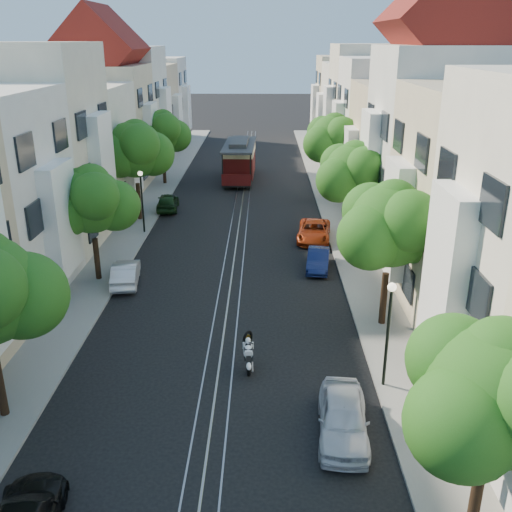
{
  "coord_description": "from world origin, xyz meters",
  "views": [
    {
      "loc": [
        1.77,
        -14.43,
        12.29
      ],
      "look_at": [
        1.39,
        12.05,
        2.2
      ],
      "focal_mm": 40.0,
      "sensor_mm": 36.0,
      "label": 1
    }
  ],
  "objects_px": {
    "lamp_east": "(389,319)",
    "parked_car_w_mid": "(126,273)",
    "tree_e_b": "(391,227)",
    "parked_car_e_near": "(343,418)",
    "parked_car_e_mid": "(318,260)",
    "lamp_west": "(142,193)",
    "tree_w_b": "(92,202)",
    "cable_car": "(240,158)",
    "parked_car_w_far": "(168,202)",
    "tree_w_d": "(163,133)",
    "parked_car_e_far": "(314,231)",
    "tree_e_a": "(496,398)",
    "sportbike_rider": "(248,352)",
    "tree_e_c": "(354,174)",
    "tree_e_d": "(334,140)",
    "tree_w_c": "(136,151)"
  },
  "relations": [
    {
      "from": "lamp_west",
      "to": "cable_car",
      "type": "xyz_separation_m",
      "value": [
        5.8,
        15.9,
        -0.85
      ]
    },
    {
      "from": "sportbike_rider",
      "to": "parked_car_e_near",
      "type": "xyz_separation_m",
      "value": [
        3.22,
        -4.06,
        -0.07
      ]
    },
    {
      "from": "tree_e_a",
      "to": "tree_w_b",
      "type": "bearing_deg",
      "value": 130.27
    },
    {
      "from": "tree_w_d",
      "to": "parked_car_e_far",
      "type": "relative_size",
      "value": 1.47
    },
    {
      "from": "tree_w_b",
      "to": "lamp_east",
      "type": "xyz_separation_m",
      "value": [
        13.44,
        -9.98,
        -1.55
      ]
    },
    {
      "from": "tree_e_d",
      "to": "parked_car_e_far",
      "type": "relative_size",
      "value": 1.55
    },
    {
      "from": "parked_car_e_mid",
      "to": "tree_w_b",
      "type": "bearing_deg",
      "value": -163.94
    },
    {
      "from": "lamp_east",
      "to": "parked_car_w_mid",
      "type": "xyz_separation_m",
      "value": [
        -11.9,
        9.56,
        -2.23
      ]
    },
    {
      "from": "lamp_west",
      "to": "parked_car_e_near",
      "type": "height_order",
      "value": "lamp_west"
    },
    {
      "from": "parked_car_w_far",
      "to": "tree_w_b",
      "type": "bearing_deg",
      "value": 79.55
    },
    {
      "from": "tree_e_d",
      "to": "tree_w_d",
      "type": "distance_m",
      "value": 15.25
    },
    {
      "from": "tree_e_a",
      "to": "tree_e_d",
      "type": "xyz_separation_m",
      "value": [
        0.0,
        34.0,
        0.47
      ]
    },
    {
      "from": "cable_car",
      "to": "parked_car_e_near",
      "type": "relative_size",
      "value": 2.19
    },
    {
      "from": "tree_e_b",
      "to": "tree_w_d",
      "type": "relative_size",
      "value": 1.03
    },
    {
      "from": "parked_car_e_near",
      "to": "parked_car_w_far",
      "type": "xyz_separation_m",
      "value": [
        -10.0,
        26.51,
        -0.03
      ]
    },
    {
      "from": "parked_car_e_mid",
      "to": "parked_car_e_near",
      "type": "bearing_deg",
      "value": -84.49
    },
    {
      "from": "tree_w_b",
      "to": "parked_car_e_far",
      "type": "height_order",
      "value": "tree_w_b"
    },
    {
      "from": "tree_w_d",
      "to": "parked_car_e_near",
      "type": "relative_size",
      "value": 1.61
    },
    {
      "from": "tree_e_d",
      "to": "parked_car_w_far",
      "type": "xyz_separation_m",
      "value": [
        -12.86,
        -3.3,
        -4.21
      ]
    },
    {
      "from": "tree_e_a",
      "to": "parked_car_w_mid",
      "type": "height_order",
      "value": "tree_e_a"
    },
    {
      "from": "tree_w_c",
      "to": "tree_e_a",
      "type": "bearing_deg",
      "value": -62.78
    },
    {
      "from": "tree_e_a",
      "to": "tree_w_b",
      "type": "height_order",
      "value": "same"
    },
    {
      "from": "lamp_east",
      "to": "cable_car",
      "type": "xyz_separation_m",
      "value": [
        -6.8,
        33.9,
        -0.85
      ]
    },
    {
      "from": "tree_e_d",
      "to": "cable_car",
      "type": "bearing_deg",
      "value": 138.25
    },
    {
      "from": "tree_e_d",
      "to": "lamp_west",
      "type": "height_order",
      "value": "tree_e_d"
    },
    {
      "from": "tree_w_b",
      "to": "parked_car_e_mid",
      "type": "bearing_deg",
      "value": 8.71
    },
    {
      "from": "tree_w_b",
      "to": "parked_car_e_near",
      "type": "relative_size",
      "value": 1.55
    },
    {
      "from": "tree_e_d",
      "to": "tree_w_c",
      "type": "xyz_separation_m",
      "value": [
        -14.4,
        -6.0,
        0.2
      ]
    },
    {
      "from": "lamp_east",
      "to": "parked_car_e_near",
      "type": "bearing_deg",
      "value": -123.86
    },
    {
      "from": "tree_e_a",
      "to": "lamp_west",
      "type": "relative_size",
      "value": 1.51
    },
    {
      "from": "tree_e_a",
      "to": "parked_car_e_mid",
      "type": "bearing_deg",
      "value": 97.23
    },
    {
      "from": "tree_e_b",
      "to": "parked_car_e_near",
      "type": "relative_size",
      "value": 1.65
    },
    {
      "from": "tree_w_b",
      "to": "cable_car",
      "type": "bearing_deg",
      "value": 74.49
    },
    {
      "from": "parked_car_e_near",
      "to": "tree_e_b",
      "type": "bearing_deg",
      "value": 74.79
    },
    {
      "from": "tree_e_b",
      "to": "parked_car_w_mid",
      "type": "xyz_separation_m",
      "value": [
        -12.86,
        4.59,
        -4.12
      ]
    },
    {
      "from": "tree_e_b",
      "to": "parked_car_e_mid",
      "type": "height_order",
      "value": "tree_e_b"
    },
    {
      "from": "tree_e_a",
      "to": "lamp_east",
      "type": "bearing_deg",
      "value": 97.79
    },
    {
      "from": "parked_car_w_mid",
      "to": "tree_e_d",
      "type": "bearing_deg",
      "value": -133.98
    },
    {
      "from": "tree_e_b",
      "to": "lamp_west",
      "type": "relative_size",
      "value": 1.61
    },
    {
      "from": "tree_w_b",
      "to": "parked_car_e_mid",
      "type": "height_order",
      "value": "tree_w_b"
    },
    {
      "from": "parked_car_e_mid",
      "to": "parked_car_e_far",
      "type": "bearing_deg",
      "value": 95.44
    },
    {
      "from": "tree_w_c",
      "to": "lamp_west",
      "type": "xyz_separation_m",
      "value": [
        0.84,
        -2.98,
        -2.22
      ]
    },
    {
      "from": "lamp_west",
      "to": "tree_e_b",
      "type": "bearing_deg",
      "value": -43.85
    },
    {
      "from": "lamp_east",
      "to": "lamp_west",
      "type": "distance_m",
      "value": 21.97
    },
    {
      "from": "tree_e_c",
      "to": "parked_car_e_near",
      "type": "relative_size",
      "value": 1.61
    },
    {
      "from": "tree_w_b",
      "to": "tree_w_d",
      "type": "relative_size",
      "value": 0.96
    },
    {
      "from": "tree_w_c",
      "to": "parked_car_w_far",
      "type": "xyz_separation_m",
      "value": [
        1.54,
        2.7,
        -4.41
      ]
    },
    {
      "from": "tree_e_b",
      "to": "parked_car_e_mid",
      "type": "distance_m",
      "value": 8.36
    },
    {
      "from": "lamp_east",
      "to": "parked_car_e_mid",
      "type": "xyz_separation_m",
      "value": [
        -1.43,
        11.81,
        -2.28
      ]
    },
    {
      "from": "tree_e_c",
      "to": "parked_car_w_mid",
      "type": "relative_size",
      "value": 1.76
    }
  ]
}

